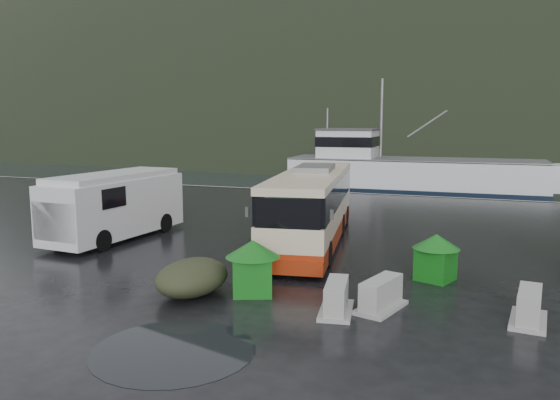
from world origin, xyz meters
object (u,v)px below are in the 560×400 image
(waste_bin_left, at_px, (253,294))
(fishing_trawler, at_px, (413,180))
(white_van, at_px, (117,239))
(jersey_barrier_b, at_px, (381,309))
(jersey_barrier_c, at_px, (528,322))
(coach_bus, at_px, (311,242))
(waste_bin_right, at_px, (435,280))
(dome_tent, at_px, (193,294))
(jersey_barrier_a, at_px, (336,312))

(waste_bin_left, bearing_deg, fishing_trawler, 88.46)
(white_van, relative_size, fishing_trawler, 0.28)
(jersey_barrier_b, relative_size, jersey_barrier_c, 1.02)
(coach_bus, height_order, waste_bin_right, coach_bus)
(white_van, xyz_separation_m, jersey_barrier_c, (15.63, -4.57, 0.00))
(fishing_trawler, bearing_deg, white_van, -109.45)
(coach_bus, height_order, jersey_barrier_c, coach_bus)
(coach_bus, height_order, fishing_trawler, fishing_trawler)
(dome_tent, relative_size, jersey_barrier_b, 1.53)
(waste_bin_left, distance_m, fishing_trawler, 32.40)
(jersey_barrier_c, bearing_deg, white_van, 163.72)
(waste_bin_right, bearing_deg, white_van, 173.13)
(jersey_barrier_b, bearing_deg, coach_bus, 119.92)
(dome_tent, height_order, jersey_barrier_b, dome_tent)
(jersey_barrier_a, height_order, fishing_trawler, fishing_trawler)
(waste_bin_right, bearing_deg, fishing_trawler, 97.76)
(jersey_barrier_a, relative_size, jersey_barrier_c, 1.00)
(jersey_barrier_a, bearing_deg, fishing_trawler, 93.08)
(white_van, xyz_separation_m, dome_tent, (6.70, -5.48, 0.00))
(coach_bus, relative_size, jersey_barrier_a, 6.67)
(jersey_barrier_c, xyz_separation_m, fishing_trawler, (-6.44, 32.12, 0.00))
(jersey_barrier_a, height_order, jersey_barrier_c, jersey_barrier_c)
(waste_bin_right, distance_m, jersey_barrier_c, 3.87)
(coach_bus, distance_m, waste_bin_right, 6.41)
(coach_bus, height_order, jersey_barrier_b, coach_bus)
(waste_bin_right, height_order, jersey_barrier_a, waste_bin_right)
(dome_tent, bearing_deg, white_van, 140.69)
(jersey_barrier_a, bearing_deg, coach_bus, 111.35)
(coach_bus, height_order, jersey_barrier_a, coach_bus)
(coach_bus, bearing_deg, jersey_barrier_b, -68.87)
(waste_bin_left, bearing_deg, jersey_barrier_a, -14.66)
(waste_bin_right, relative_size, jersey_barrier_c, 0.88)
(jersey_barrier_c, bearing_deg, jersey_barrier_a, -168.42)
(waste_bin_right, bearing_deg, dome_tent, -148.92)
(jersey_barrier_a, relative_size, jersey_barrier_b, 0.98)
(waste_bin_left, xyz_separation_m, jersey_barrier_b, (3.70, -0.06, 0.00))
(waste_bin_right, distance_m, jersey_barrier_a, 4.51)
(waste_bin_left, distance_m, jersey_barrier_a, 2.74)
(coach_bus, height_order, dome_tent, coach_bus)
(jersey_barrier_b, bearing_deg, waste_bin_right, 70.92)
(coach_bus, xyz_separation_m, white_van, (-7.96, -2.16, 0.00))
(coach_bus, bearing_deg, jersey_barrier_c, -50.07)
(dome_tent, bearing_deg, jersey_barrier_b, 6.41)
(white_van, bearing_deg, dome_tent, -35.32)
(fishing_trawler, bearing_deg, waste_bin_left, -92.54)
(coach_bus, relative_size, jersey_barrier_b, 6.53)
(coach_bus, bearing_deg, fishing_trawler, 78.44)
(white_van, xyz_separation_m, waste_bin_left, (8.32, -4.83, 0.00))
(dome_tent, xyz_separation_m, fishing_trawler, (2.49, 33.04, 0.00))
(waste_bin_left, distance_m, dome_tent, 1.75)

